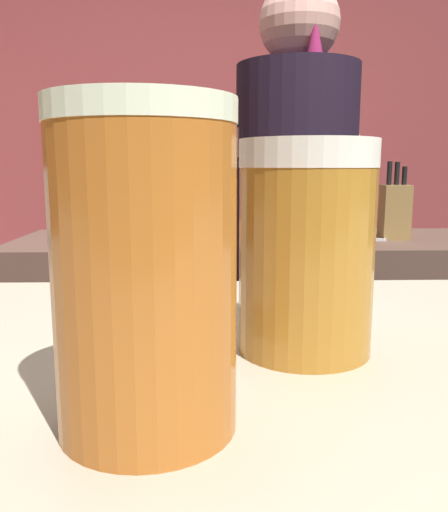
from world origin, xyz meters
TOP-DOWN VIEW (x-y plane):
  - wall_back at (0.00, 2.20)m, footprint 5.20×0.10m
  - prep_counter at (0.35, 0.67)m, footprint 2.10×0.60m
  - back_shelf at (0.33, 1.92)m, footprint 0.86×0.36m
  - bartender at (0.27, 0.21)m, footprint 0.49×0.55m
  - knife_block at (0.71, 0.63)m, footprint 0.10×0.08m
  - mixing_bowl at (-0.41, 0.62)m, footprint 0.18×0.18m
  - chefs_knife at (0.55, 0.62)m, footprint 0.24×0.09m
  - pint_glass_near at (-0.01, -1.07)m, footprint 0.08×0.08m
  - pint_glass_far at (0.08, -0.98)m, footprint 0.08×0.08m
  - bottle_hot_sauce at (0.19, 1.98)m, footprint 0.06×0.06m
  - bottle_olive_oil at (0.34, 1.85)m, footprint 0.07×0.07m
  - bottle_vinegar at (0.19, 1.84)m, footprint 0.06×0.06m
  - bottle_soy at (0.10, 1.87)m, footprint 0.05×0.05m

SIDE VIEW (x-z plane):
  - prep_counter at x=0.35m, z-range 0.00..0.91m
  - back_shelf at x=0.33m, z-range 0.00..1.08m
  - chefs_knife at x=0.55m, z-range 0.91..0.92m
  - mixing_bowl at x=-0.41m, z-range 0.91..0.96m
  - bartender at x=0.27m, z-range 0.13..1.80m
  - knife_block at x=0.71m, z-range 0.87..1.16m
  - pint_glass_far at x=0.08m, z-range 1.07..1.19m
  - pint_glass_near at x=-0.01m, z-range 1.06..1.20m
  - bottle_soy at x=0.10m, z-range 1.06..1.25m
  - bottle_vinegar at x=0.19m, z-range 1.06..1.27m
  - bottle_hot_sauce at x=0.19m, z-range 1.06..1.30m
  - bottle_olive_oil at x=0.34m, z-range 1.06..1.32m
  - wall_back at x=0.00m, z-range 0.00..2.70m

